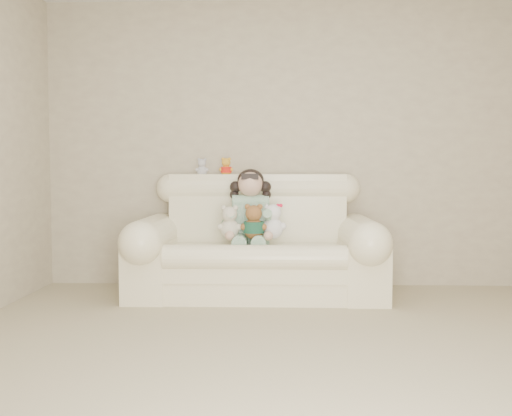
# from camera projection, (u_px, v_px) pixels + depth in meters

# --- Properties ---
(floor) EXTENTS (5.00, 5.00, 0.00)m
(floor) POSITION_uv_depth(u_px,v_px,m) (305.00, 382.00, 2.84)
(floor) COLOR gray
(floor) RESTS_ON ground
(wall_back) EXTENTS (4.50, 0.00, 4.50)m
(wall_back) POSITION_uv_depth(u_px,v_px,m) (292.00, 144.00, 5.25)
(wall_back) COLOR beige
(wall_back) RESTS_ON ground
(sofa) EXTENTS (2.10, 0.95, 1.03)m
(sofa) POSITION_uv_depth(u_px,v_px,m) (256.00, 235.00, 4.80)
(sofa) COLOR #FFF3CD
(sofa) RESTS_ON floor
(seated_child) EXTENTS (0.45, 0.53, 0.66)m
(seated_child) POSITION_uv_depth(u_px,v_px,m) (250.00, 206.00, 4.87)
(seated_child) COLOR #2E7C49
(seated_child) RESTS_ON sofa
(brown_teddy) EXTENTS (0.25, 0.21, 0.34)m
(brown_teddy) POSITION_uv_depth(u_px,v_px,m) (254.00, 218.00, 4.66)
(brown_teddy) COLOR brown
(brown_teddy) RESTS_ON sofa
(white_cat) EXTENTS (0.26, 0.23, 0.34)m
(white_cat) POSITION_uv_depth(u_px,v_px,m) (273.00, 218.00, 4.69)
(white_cat) COLOR silver
(white_cat) RESTS_ON sofa
(cream_teddy) EXTENTS (0.22, 0.17, 0.32)m
(cream_teddy) POSITION_uv_depth(u_px,v_px,m) (230.00, 219.00, 4.68)
(cream_teddy) COLOR beige
(cream_teddy) RESTS_ON sofa
(yellow_mini_bear) EXTENTS (0.15, 0.14, 0.19)m
(yellow_mini_bear) POSITION_uv_depth(u_px,v_px,m) (226.00, 165.00, 5.12)
(yellow_mini_bear) COLOR gold
(yellow_mini_bear) RESTS_ON sofa
(grey_mini_plush) EXTENTS (0.14, 0.13, 0.19)m
(grey_mini_plush) POSITION_uv_depth(u_px,v_px,m) (202.00, 166.00, 5.16)
(grey_mini_plush) COLOR silver
(grey_mini_plush) RESTS_ON sofa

